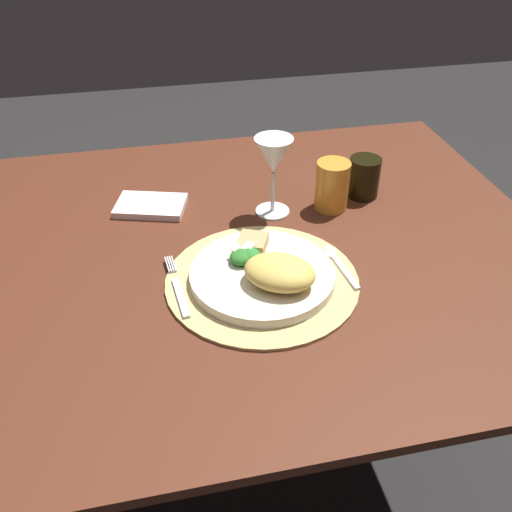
# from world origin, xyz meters

# --- Properties ---
(ground_plane) EXTENTS (6.00, 6.00, 0.00)m
(ground_plane) POSITION_xyz_m (0.00, 0.00, 0.00)
(ground_plane) COLOR black
(dining_table) EXTENTS (1.15, 0.95, 0.74)m
(dining_table) POSITION_xyz_m (0.00, 0.00, 0.60)
(dining_table) COLOR #4E2414
(dining_table) RESTS_ON ground
(placemat) EXTENTS (0.34, 0.34, 0.01)m
(placemat) POSITION_xyz_m (-0.01, -0.12, 0.74)
(placemat) COLOR tan
(placemat) RESTS_ON dining_table
(dinner_plate) EXTENTS (0.25, 0.25, 0.02)m
(dinner_plate) POSITION_xyz_m (-0.01, -0.12, 0.75)
(dinner_plate) COLOR silver
(dinner_plate) RESTS_ON placemat
(pasta_serving) EXTENTS (0.15, 0.14, 0.05)m
(pasta_serving) POSITION_xyz_m (0.01, -0.15, 0.79)
(pasta_serving) COLOR #E0BE56
(pasta_serving) RESTS_ON dinner_plate
(salad_greens) EXTENTS (0.07, 0.07, 0.03)m
(salad_greens) POSITION_xyz_m (-0.03, -0.08, 0.77)
(salad_greens) COLOR #29792B
(salad_greens) RESTS_ON dinner_plate
(bread_piece) EXTENTS (0.07, 0.07, 0.02)m
(bread_piece) POSITION_xyz_m (-0.01, -0.05, 0.77)
(bread_piece) COLOR tan
(bread_piece) RESTS_ON dinner_plate
(fork) EXTENTS (0.03, 0.17, 0.00)m
(fork) POSITION_xyz_m (-0.15, -0.11, 0.75)
(fork) COLOR silver
(fork) RESTS_ON placemat
(spoon) EXTENTS (0.03, 0.13, 0.01)m
(spoon) POSITION_xyz_m (0.14, -0.09, 0.75)
(spoon) COLOR silver
(spoon) RESTS_ON placemat
(napkin) EXTENTS (0.16, 0.13, 0.01)m
(napkin) POSITION_xyz_m (-0.18, 0.17, 0.75)
(napkin) COLOR white
(napkin) RESTS_ON dining_table
(wine_glass) EXTENTS (0.08, 0.08, 0.16)m
(wine_glass) POSITION_xyz_m (0.06, 0.10, 0.86)
(wine_glass) COLOR silver
(wine_glass) RESTS_ON dining_table
(amber_tumbler) EXTENTS (0.07, 0.07, 0.10)m
(amber_tumbler) POSITION_xyz_m (0.19, 0.10, 0.79)
(amber_tumbler) COLOR orange
(amber_tumbler) RESTS_ON dining_table
(dark_tumbler) EXTENTS (0.07, 0.07, 0.09)m
(dark_tumbler) POSITION_xyz_m (0.27, 0.13, 0.78)
(dark_tumbler) COLOR black
(dark_tumbler) RESTS_ON dining_table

